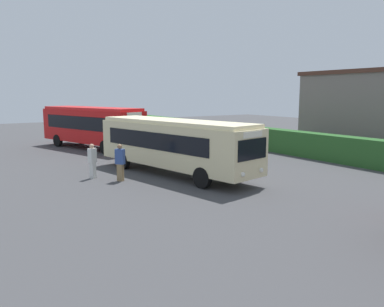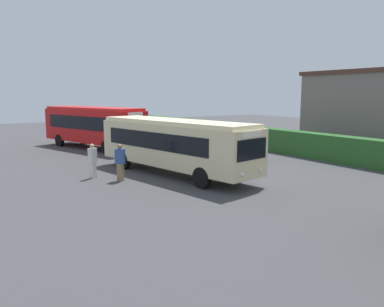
{
  "view_description": "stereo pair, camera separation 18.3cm",
  "coord_description": "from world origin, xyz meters",
  "views": [
    {
      "loc": [
        18.47,
        -10.94,
        4.34
      ],
      "look_at": [
        2.11,
        -0.36,
        1.28
      ],
      "focal_mm": 35.64,
      "sensor_mm": 36.0,
      "label": 1
    },
    {
      "loc": [
        18.57,
        -10.78,
        4.34
      ],
      "look_at": [
        2.11,
        -0.36,
        1.28
      ],
      "focal_mm": 35.64,
      "sensor_mm": 36.0,
      "label": 2
    }
  ],
  "objects": [
    {
      "name": "hedge_row",
      "position": [
        0.0,
        10.06,
        0.85
      ],
      "size": [
        55.3,
        1.17,
        1.7
      ],
      "primitive_type": "cube",
      "color": "#2A5D27",
      "rests_on": "ground_plane"
    },
    {
      "name": "depot_building",
      "position": [
        2.15,
        15.81,
        3.03
      ],
      "size": [
        10.12,
        5.81,
        6.05
      ],
      "color": "slate",
      "rests_on": "ground_plane"
    },
    {
      "name": "person_left",
      "position": [
        -0.59,
        -4.74,
        0.95
      ],
      "size": [
        0.44,
        0.5,
        1.8
      ],
      "rotation": [
        0.0,
        0.0,
        0.55
      ],
      "color": "silver",
      "rests_on": "ground_plane"
    },
    {
      "name": "bus_red",
      "position": [
        -11.29,
        -1.22,
        1.89
      ],
      "size": [
        10.52,
        5.38,
        3.29
      ],
      "rotation": [
        0.0,
        0.0,
        0.3
      ],
      "color": "red",
      "rests_on": "ground_plane"
    },
    {
      "name": "bus_cream",
      "position": [
        0.91,
        -0.71,
        1.73
      ],
      "size": [
        10.68,
        4.41,
        2.96
      ],
      "rotation": [
        0.0,
        0.0,
        0.2
      ],
      "color": "beige",
      "rests_on": "ground_plane"
    },
    {
      "name": "ground_plane",
      "position": [
        0.0,
        0.0,
        0.0
      ],
      "size": [
        86.59,
        86.59,
        0.0
      ],
      "primitive_type": "plane",
      "color": "#424244"
    },
    {
      "name": "person_center",
      "position": [
        0.79,
        -3.78,
        0.99
      ],
      "size": [
        0.51,
        0.48,
        1.86
      ],
      "rotation": [
        0.0,
        0.0,
        5.4
      ],
      "color": "olive",
      "rests_on": "ground_plane"
    }
  ]
}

